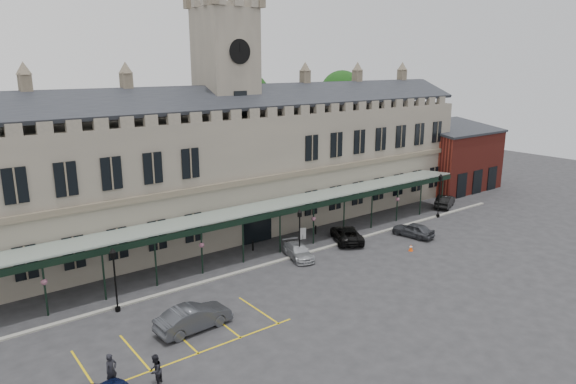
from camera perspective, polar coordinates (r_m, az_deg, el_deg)
ground at (r=42.46m, az=4.99°, el=-9.47°), size 140.00×140.00×0.00m
station_building at (r=52.80m, az=-6.55°, el=2.58°), size 60.00×10.36×17.30m
clock_tower at (r=51.96m, az=-6.81°, el=9.79°), size 5.60×5.60×24.80m
canopy at (r=47.01m, az=-1.08°, el=-3.91°), size 50.00×4.10×4.30m
brick_annex at (r=74.44m, az=17.86°, el=3.56°), size 12.40×8.36×9.23m
kerb at (r=46.32m, az=0.38°, el=-7.26°), size 60.00×0.40×0.12m
parking_markings at (r=34.29m, az=-11.49°, el=-15.83°), size 16.00×6.00×0.01m
tree_behind_mid at (r=63.82m, az=-4.73°, el=10.37°), size 6.00×6.00×16.00m
tree_behind_right at (r=73.69m, az=5.98°, el=10.85°), size 6.00×6.00×16.00m
lamp_post_left at (r=37.83m, az=-18.70°, el=-8.65°), size 0.45×0.45×4.72m
lamp_post_mid at (r=45.18m, az=1.30°, el=-4.21°), size 0.44×0.44×4.63m
lamp_post_right at (r=59.80m, az=16.49°, el=0.05°), size 0.48×0.48×5.06m
traffic_cone at (r=49.24m, az=13.50°, el=-6.04°), size 0.39×0.39×0.63m
sign_board at (r=50.87m, az=1.65°, el=-4.67°), size 0.66×0.26×1.17m
bollard_left at (r=48.06m, az=-3.92°, el=-5.98°), size 0.16×0.16×0.92m
bollard_right at (r=52.47m, az=3.09°, el=-4.22°), size 0.16×0.16×0.90m
car_left_b at (r=35.00m, az=-10.44°, el=-13.56°), size 5.19×2.09×1.68m
car_taxi at (r=46.12m, az=1.14°, el=-6.60°), size 2.94×4.70×1.27m
car_van at (r=50.58m, az=6.52°, el=-4.67°), size 4.71×5.78×1.46m
car_right_a at (r=53.07m, az=13.73°, el=-4.10°), size 2.38×4.46×1.44m
car_right_b at (r=64.84m, az=17.04°, el=-0.96°), size 4.84×3.35×1.51m
person_a at (r=30.62m, az=-19.05°, el=-18.23°), size 0.82×0.68×1.93m
person_b at (r=30.13m, az=-14.53°, el=-18.62°), size 1.10×1.08×1.79m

